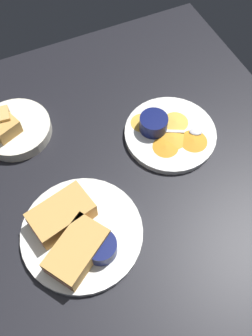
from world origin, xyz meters
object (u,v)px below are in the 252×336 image
at_px(plate_sandwich_main, 82,233).
at_px(spoon_by_gravy_ramekin, 190,132).
at_px(bread_basket_rear, 13,128).
at_px(ramekin_light_gravy, 154,123).
at_px(sandwich_half_far, 77,251).
at_px(plate_chips_companion, 170,134).
at_px(ramekin_dark_sauce, 101,247).
at_px(spoon_by_dark_ramekin, 82,234).
at_px(sandwich_half_near, 62,215).

relative_size(plate_sandwich_main, spoon_by_gravy_ramekin, 2.74).
bearing_deg(bread_basket_rear, spoon_by_gravy_ramekin, -25.65).
bearing_deg(ramekin_light_gravy, plate_sandwich_main, -145.11).
xyz_separation_m(sandwich_half_far, plate_chips_companion, (0.32, 0.20, -0.03)).
height_order(spoon_by_gravy_ramekin, bread_basket_rear, bread_basket_rear).
distance_m(ramekin_dark_sauce, spoon_by_dark_ramekin, 0.06).
bearing_deg(plate_sandwich_main, spoon_by_gravy_ramekin, 21.19).
bearing_deg(spoon_by_dark_ramekin, bread_basket_rear, 99.75).
xyz_separation_m(sandwich_half_near, plate_chips_companion, (0.32, 0.11, -0.03)).
bearing_deg(ramekin_dark_sauce, plate_chips_companion, 37.27).
distance_m(plate_chips_companion, spoon_by_gravy_ramekin, 0.05).
bearing_deg(sandwich_half_far, ramekin_dark_sauce, -13.26).
relative_size(plate_sandwich_main, ramekin_light_gravy, 3.74).
xyz_separation_m(plate_sandwich_main, spoon_by_gravy_ramekin, (0.34, 0.13, 0.01)).
height_order(sandwich_half_far, spoon_by_gravy_ramekin, sandwich_half_far).
relative_size(spoon_by_dark_ramekin, ramekin_light_gravy, 1.37).
relative_size(sandwich_half_far, bread_basket_rear, 0.86).
height_order(sandwich_half_far, ramekin_dark_sauce, sandwich_half_far).
bearing_deg(plate_sandwich_main, ramekin_light_gravy, 34.89).
xyz_separation_m(plate_chips_companion, spoon_by_gravy_ramekin, (0.04, -0.02, 0.01)).
relative_size(plate_sandwich_main, spoon_by_dark_ramekin, 2.73).
height_order(ramekin_dark_sauce, bread_basket_rear, bread_basket_rear).
bearing_deg(bread_basket_rear, spoon_by_dark_ramekin, -80.25).
height_order(spoon_by_dark_ramekin, plate_chips_companion, spoon_by_dark_ramekin).
distance_m(plate_sandwich_main, spoon_by_dark_ramekin, 0.01).
height_order(ramekin_dark_sauce, plate_chips_companion, ramekin_dark_sauce).
distance_m(ramekin_dark_sauce, spoon_by_gravy_ramekin, 0.37).
distance_m(sandwich_half_near, ramekin_dark_sauce, 0.11).
relative_size(sandwich_half_near, ramekin_dark_sauce, 2.16).
relative_size(sandwich_half_far, spoon_by_gravy_ramekin, 1.59).
height_order(ramekin_light_gravy, bread_basket_rear, bread_basket_rear).
bearing_deg(spoon_by_dark_ramekin, spoon_by_gravy_ramekin, 21.89).
xyz_separation_m(sandwich_half_far, spoon_by_gravy_ramekin, (0.36, 0.17, -0.02)).
distance_m(plate_sandwich_main, plate_chips_companion, 0.33).
bearing_deg(plate_sandwich_main, bread_basket_rear, 100.15).
xyz_separation_m(plate_sandwich_main, ramekin_light_gravy, (0.26, 0.18, 0.03)).
bearing_deg(ramekin_light_gravy, bread_basket_rear, 156.31).
bearing_deg(ramekin_light_gravy, sandwich_half_far, -141.63).
height_order(plate_sandwich_main, plate_chips_companion, same).
bearing_deg(sandwich_half_far, sandwich_half_near, 91.27).
xyz_separation_m(plate_chips_companion, ramekin_light_gravy, (-0.03, 0.03, 0.03)).
relative_size(ramekin_light_gravy, spoon_by_gravy_ramekin, 0.73).
distance_m(plate_sandwich_main, sandwich_half_far, 0.06).
xyz_separation_m(sandwich_half_near, spoon_by_gravy_ramekin, (0.36, 0.09, -0.02)).
bearing_deg(plate_chips_companion, ramekin_dark_sauce, -142.73).
xyz_separation_m(spoon_by_dark_ramekin, plate_chips_companion, (0.30, 0.16, -0.01)).
relative_size(plate_sandwich_main, ramekin_dark_sauce, 3.87).
distance_m(ramekin_dark_sauce, plate_chips_companion, 0.34).
bearing_deg(bread_basket_rear, plate_sandwich_main, -79.85).
distance_m(sandwich_half_near, plate_chips_companion, 0.34).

